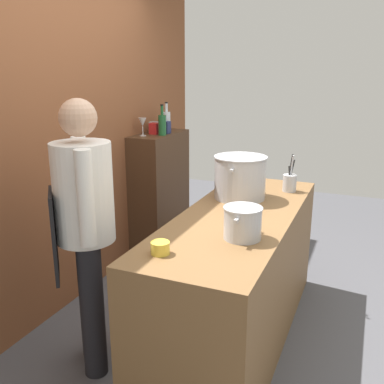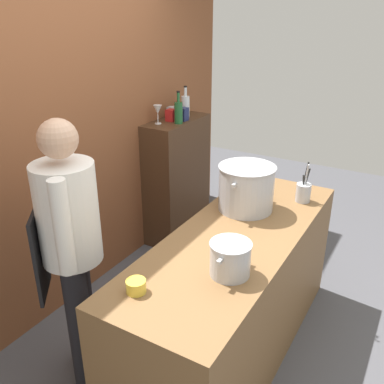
{
  "view_description": "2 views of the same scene",
  "coord_description": "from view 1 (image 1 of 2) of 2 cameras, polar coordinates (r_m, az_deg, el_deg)",
  "views": [
    {
      "loc": [
        -2.57,
        -0.76,
        1.81
      ],
      "look_at": [
        0.01,
        0.33,
        1.01
      ],
      "focal_mm": 40.43,
      "sensor_mm": 36.0,
      "label": 1
    },
    {
      "loc": [
        -2.07,
        -0.9,
        2.17
      ],
      "look_at": [
        0.06,
        0.35,
        1.08
      ],
      "focal_mm": 39.51,
      "sensor_mm": 36.0,
      "label": 2
    }
  ],
  "objects": [
    {
      "name": "ground_plane",
      "position": [
        3.24,
        5.63,
        -18.14
      ],
      "size": [
        8.0,
        8.0,
        0.0
      ],
      "primitive_type": "plane",
      "color": "#4C4C51"
    },
    {
      "name": "brick_back_panel",
      "position": [
        3.38,
        -17.28,
        9.97
      ],
      "size": [
        4.4,
        0.1,
        3.0
      ],
      "primitive_type": "cube",
      "color": "brown",
      "rests_on": "ground_plane"
    },
    {
      "name": "prep_counter",
      "position": [
        3.01,
        5.86,
        -11.02
      ],
      "size": [
        2.0,
        0.7,
        0.9
      ],
      "primitive_type": "cube",
      "color": "brown",
      "rests_on": "ground_plane"
    },
    {
      "name": "bar_cabinet",
      "position": [
        4.42,
        -4.23,
        0.01
      ],
      "size": [
        0.76,
        0.32,
        1.2
      ],
      "primitive_type": "cube",
      "color": "#472D1C",
      "rests_on": "ground_plane"
    },
    {
      "name": "chef",
      "position": [
        2.59,
        -14.0,
        -3.61
      ],
      "size": [
        0.45,
        0.43,
        1.66
      ],
      "rotation": [
        0.0,
        0.0,
        3.84
      ],
      "color": "black",
      "rests_on": "ground_plane"
    },
    {
      "name": "stockpot_large",
      "position": [
        3.14,
        6.36,
        1.94
      ],
      "size": [
        0.44,
        0.38,
        0.31
      ],
      "color": "#B7BABF",
      "rests_on": "prep_counter"
    },
    {
      "name": "stockpot_small",
      "position": [
        2.41,
        6.7,
        -4.06
      ],
      "size": [
        0.28,
        0.22,
        0.18
      ],
      "color": "#B7BABF",
      "rests_on": "prep_counter"
    },
    {
      "name": "utensil_crock",
      "position": [
        3.4,
        12.76,
        1.27
      ],
      "size": [
        0.1,
        0.1,
        0.29
      ],
      "color": "#B7BABF",
      "rests_on": "prep_counter"
    },
    {
      "name": "butter_jar",
      "position": [
        2.22,
        -4.21,
        -7.36
      ],
      "size": [
        0.1,
        0.1,
        0.06
      ],
      "primitive_type": "cylinder",
      "color": "yellow",
      "rests_on": "prep_counter"
    },
    {
      "name": "wine_bottle_green",
      "position": [
        4.14,
        -3.95,
        8.91
      ],
      "size": [
        0.07,
        0.07,
        0.29
      ],
      "color": "#1E592D",
      "rests_on": "bar_cabinet"
    },
    {
      "name": "wine_bottle_clear",
      "position": [
        4.39,
        -3.37,
        9.35
      ],
      "size": [
        0.08,
        0.08,
        0.29
      ],
      "color": "silver",
      "rests_on": "bar_cabinet"
    },
    {
      "name": "wine_glass_tall",
      "position": [
        4.12,
        -6.54,
        9.06
      ],
      "size": [
        0.08,
        0.08,
        0.17
      ],
      "color": "silver",
      "rests_on": "bar_cabinet"
    },
    {
      "name": "spice_tin_silver",
      "position": [
        4.36,
        -5.02,
        8.55
      ],
      "size": [
        0.08,
        0.08,
        0.1
      ],
      "primitive_type": "cube",
      "color": "#B2B2B7",
      "rests_on": "bar_cabinet"
    },
    {
      "name": "spice_tin_red",
      "position": [
        4.24,
        -4.97,
        8.34
      ],
      "size": [
        0.08,
        0.08,
        0.11
      ],
      "primitive_type": "cube",
      "color": "red",
      "rests_on": "bar_cabinet"
    },
    {
      "name": "spice_tin_navy",
      "position": [
        4.26,
        -3.53,
        8.5
      ],
      "size": [
        0.08,
        0.08,
        0.12
      ],
      "primitive_type": "cube",
      "color": "navy",
      "rests_on": "bar_cabinet"
    }
  ]
}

